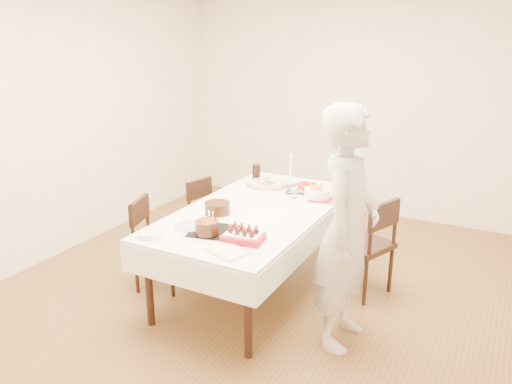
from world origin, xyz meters
The scene contains 22 objects.
floor centered at (0.00, 0.00, 0.00)m, with size 5.00×5.00×0.00m, color brown.
wall_back centered at (0.00, 2.50, 1.35)m, with size 4.50×0.04×2.70m, color white.
wall_left centered at (-2.25, 0.00, 1.35)m, with size 0.04×5.00×2.70m, color white.
dining_table centered at (-0.10, 0.07, 0.38)m, with size 1.14×2.14×0.75m, color white.
chair_right_savory centered at (0.76, 0.45, 0.45)m, with size 0.46×0.46×0.89m, color black, non-canonical shape.
chair_left_savory centered at (-0.83, 0.47, 0.39)m, with size 0.40×0.40×0.78m, color black, non-canonical shape.
chair_left_dessert centered at (-0.86, -0.32, 0.41)m, with size 0.42×0.42×0.83m, color black, non-canonical shape.
person centered at (0.85, -0.34, 0.89)m, with size 0.65×0.43×1.78m, color beige.
pizza_white centered at (-0.31, 0.71, 0.77)m, with size 0.42×0.42×0.04m, color beige.
pizza_pepperoni centered at (0.08, 0.77, 0.77)m, with size 0.32×0.32×0.04m, color red.
red_placemat centered at (0.31, 0.57, 0.75)m, with size 0.22×0.22×0.01m, color #B21E1E.
pasta_bowl centered at (0.26, 0.60, 0.80)m, with size 0.25×0.25×0.08m, color white.
taper_candle centered at (-0.01, 0.60, 0.95)m, with size 0.09×0.09×0.40m, color white.
shaker_pair centered at (0.07, 0.49, 0.80)m, with size 0.09×0.09×0.11m, color white, non-canonical shape.
cola_glass centered at (-0.52, 0.87, 0.83)m, with size 0.08×0.08×0.16m, color black.
layer_cake centered at (-0.32, -0.21, 0.80)m, with size 0.27×0.27×0.11m, color #311B0C.
cake_board centered at (-0.15, -0.53, 0.75)m, with size 0.34×0.34×0.01m, color black.
birthday_cake centered at (-0.15, -0.62, 0.85)m, with size 0.18×0.18×0.17m, color #341E0E.
strawberry_box centered at (0.15, -0.59, 0.79)m, with size 0.30×0.20×0.07m, color #A1121A, non-canonical shape.
box_lid centered at (0.13, -0.80, 0.75)m, with size 0.30×0.20×0.03m, color beige.
plate_stack centered at (-0.51, -0.84, 0.77)m, with size 0.19×0.19×0.04m, color white.
china_plate centered at (-0.35, -0.54, 0.76)m, with size 0.26×0.26×0.01m, color white.
Camera 1 is at (1.82, -3.52, 2.22)m, focal length 35.00 mm.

